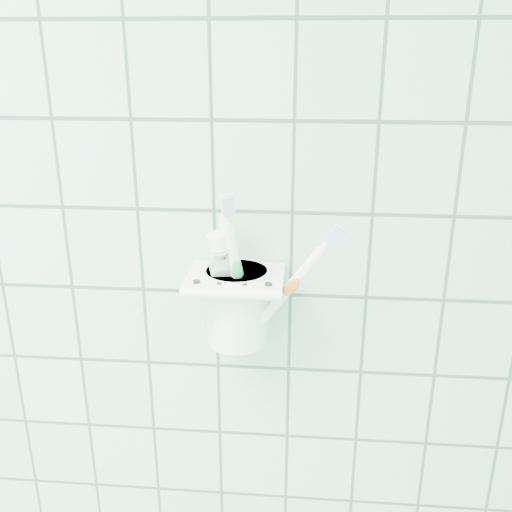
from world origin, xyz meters
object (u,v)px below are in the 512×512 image
Objects in this scene: cup at (237,303)px; toothbrush_blue at (223,261)px; toothbrush_pink at (245,267)px; toothbrush_orange at (245,269)px; toothpaste_tube at (243,276)px; holder_bracket at (236,280)px.

cup is 0.50× the size of toothbrush_blue.
toothbrush_pink is at bearing -35.53° from toothbrush_blue.
toothbrush_orange is at bearing -43.38° from toothbrush_blue.
cup is 0.06m from toothbrush_blue.
toothbrush_blue is (-0.03, 0.01, 0.00)m from toothbrush_pink.
toothpaste_tube is (0.01, -0.01, 0.04)m from cup.
toothbrush_orange is 0.02m from toothpaste_tube.
toothbrush_pink is at bearing -41.53° from cup.
cup is at bearing 114.74° from toothbrush_pink.
toothbrush_orange is (0.00, -0.00, -0.00)m from toothbrush_pink.
toothbrush_pink is at bearing 101.01° from toothbrush_orange.
toothbrush_blue is at bearing 138.62° from toothbrush_pink.
toothbrush_blue is 1.29× the size of toothpaste_tube.
cup is at bearing -14.88° from toothbrush_blue.
holder_bracket is 0.02m from toothbrush_pink.
cup is 0.06m from toothbrush_pink.
toothbrush_blue reaches higher than holder_bracket.
cup is (0.00, 0.00, -0.03)m from holder_bracket.
holder_bracket is 0.03m from cup.
toothbrush_pink reaches higher than cup.
holder_bracket is 1.20× the size of cup.
toothbrush_blue is (-0.02, -0.00, 0.06)m from cup.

